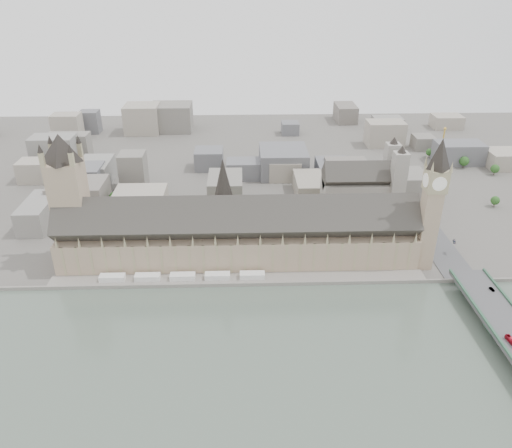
{
  "coord_description": "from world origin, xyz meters",
  "views": [
    {
      "loc": [
        3.24,
        -308.83,
        200.66
      ],
      "look_at": [
        13.5,
        18.72,
        32.22
      ],
      "focal_mm": 35.0,
      "sensor_mm": 36.0,
      "label": 1
    }
  ],
  "objects_px": {
    "red_bus_north": "(512,341)",
    "car_approach": "(454,242)",
    "victoria_tower": "(69,194)",
    "elizabeth_tower": "(433,196)",
    "westminster_abbey": "(363,190)",
    "palace_of_westminster": "(238,235)",
    "car_silver": "(492,289)"
  },
  "relations": [
    {
      "from": "red_bus_north",
      "to": "car_approach",
      "type": "relative_size",
      "value": 1.99
    },
    {
      "from": "victoria_tower",
      "to": "red_bus_north",
      "type": "relative_size",
      "value": 9.54
    },
    {
      "from": "elizabeth_tower",
      "to": "car_approach",
      "type": "distance_m",
      "value": 58.55
    },
    {
      "from": "westminster_abbey",
      "to": "red_bus_north",
      "type": "bearing_deg",
      "value": -76.48
    },
    {
      "from": "elizabeth_tower",
      "to": "victoria_tower",
      "type": "bearing_deg",
      "value": 176.04
    },
    {
      "from": "victoria_tower",
      "to": "red_bus_north",
      "type": "height_order",
      "value": "victoria_tower"
    },
    {
      "from": "westminster_abbey",
      "to": "elizabeth_tower",
      "type": "bearing_deg",
      "value": -72.71
    },
    {
      "from": "palace_of_westminster",
      "to": "car_silver",
      "type": "xyz_separation_m",
      "value": [
        168.44,
        -59.27,
        -11.71
      ]
    },
    {
      "from": "victoria_tower",
      "to": "car_silver",
      "type": "distance_m",
      "value": 301.02
    },
    {
      "from": "elizabeth_tower",
      "to": "red_bus_north",
      "type": "bearing_deg",
      "value": -79.85
    },
    {
      "from": "palace_of_westminster",
      "to": "westminster_abbey",
      "type": "relative_size",
      "value": 3.9
    },
    {
      "from": "elizabeth_tower",
      "to": "red_bus_north",
      "type": "xyz_separation_m",
      "value": [
        17.88,
        -99.9,
        -46.38
      ]
    },
    {
      "from": "car_approach",
      "to": "elizabeth_tower",
      "type": "bearing_deg",
      "value": -135.16
    },
    {
      "from": "palace_of_westminster",
      "to": "westminster_abbey",
      "type": "height_order",
      "value": "westminster_abbey"
    },
    {
      "from": "car_silver",
      "to": "westminster_abbey",
      "type": "bearing_deg",
      "value": 99.31
    },
    {
      "from": "elizabeth_tower",
      "to": "red_bus_north",
      "type": "height_order",
      "value": "elizabeth_tower"
    },
    {
      "from": "palace_of_westminster",
      "to": "car_approach",
      "type": "height_order",
      "value": "palace_of_westminster"
    },
    {
      "from": "victoria_tower",
      "to": "red_bus_north",
      "type": "xyz_separation_m",
      "value": [
        277.88,
        -117.9,
        -43.49
      ]
    },
    {
      "from": "red_bus_north",
      "to": "car_silver",
      "type": "bearing_deg",
      "value": 68.98
    },
    {
      "from": "victoria_tower",
      "to": "car_approach",
      "type": "distance_m",
      "value": 293.74
    },
    {
      "from": "victoria_tower",
      "to": "elizabeth_tower",
      "type": "bearing_deg",
      "value": -3.96
    },
    {
      "from": "elizabeth_tower",
      "to": "car_silver",
      "type": "relative_size",
      "value": 23.82
    },
    {
      "from": "palace_of_westminster",
      "to": "elizabeth_tower",
      "type": "distance_m",
      "value": 142.94
    },
    {
      "from": "victoria_tower",
      "to": "red_bus_north",
      "type": "bearing_deg",
      "value": -22.99
    },
    {
      "from": "elizabeth_tower",
      "to": "car_approach",
      "type": "height_order",
      "value": "elizabeth_tower"
    },
    {
      "from": "westminster_abbey",
      "to": "car_approach",
      "type": "relative_size",
      "value": 12.93
    },
    {
      "from": "car_approach",
      "to": "westminster_abbey",
      "type": "bearing_deg",
      "value": 145.04
    },
    {
      "from": "palace_of_westminster",
      "to": "car_approach",
      "type": "bearing_deg",
      "value": 1.79
    },
    {
      "from": "victoria_tower",
      "to": "westminster_abbey",
      "type": "relative_size",
      "value": 1.47
    },
    {
      "from": "car_approach",
      "to": "car_silver",
      "type": "bearing_deg",
      "value": -74.3
    },
    {
      "from": "victoria_tower",
      "to": "palace_of_westminster",
      "type": "bearing_deg",
      "value": -2.96
    },
    {
      "from": "car_silver",
      "to": "palace_of_westminster",
      "type": "bearing_deg",
      "value": 146.79
    }
  ]
}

